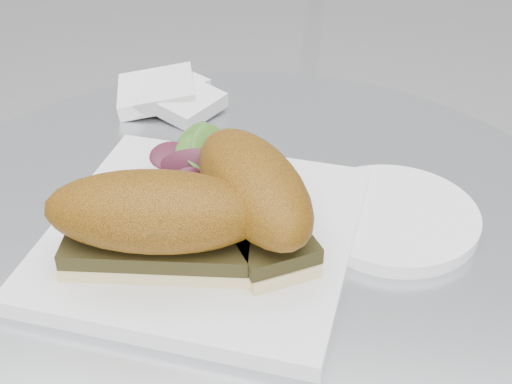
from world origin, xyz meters
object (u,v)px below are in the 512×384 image
plate (203,234)px  saucer (393,217)px  sandwich_left (156,220)px  sandwich_right (253,194)px

plate → saucer: 0.18m
sandwich_left → sandwich_right: size_ratio=0.99×
sandwich_right → sandwich_left: bearing=-88.0°
plate → sandwich_right: bearing=-3.5°
saucer → sandwich_left: bearing=-153.1°
plate → sandwich_right: sandwich_right is taller
plate → sandwich_left: sandwich_left is taller
sandwich_right → saucer: size_ratio=1.18×
sandwich_right → saucer: (0.12, 0.05, -0.05)m
sandwich_left → sandwich_right: 0.09m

